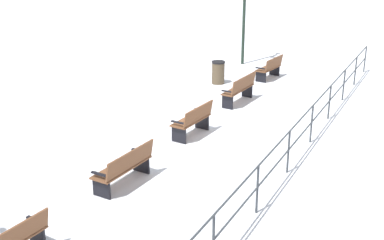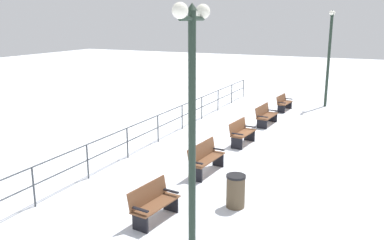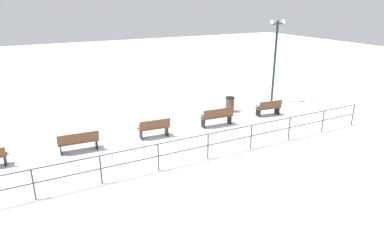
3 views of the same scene
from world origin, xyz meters
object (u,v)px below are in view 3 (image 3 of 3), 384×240
bench_nearest (269,108)px  lamppost_near (276,50)px  bench_fourth (78,141)px  trash_bin (230,104)px  bench_third (154,128)px  bench_second (217,116)px

bench_nearest → lamppost_near: lamppost_near is taller
bench_fourth → trash_bin: size_ratio=1.95×
bench_nearest → lamppost_near: bearing=-36.9°
bench_third → trash_bin: size_ratio=1.71×
bench_nearest → bench_second: size_ratio=0.85×
bench_second → bench_fourth: 6.78m
bench_fourth → trash_bin: bench_fourth is taller
bench_nearest → bench_fourth: (-0.03, 10.17, 0.01)m
trash_bin → bench_nearest: bearing=-135.5°
bench_second → trash_bin: (1.66, -1.86, -0.08)m
bench_second → bench_third: 3.39m
bench_third → lamppost_near: (1.93, -8.58, 2.75)m
lamppost_near → bench_fourth: bearing=99.1°
bench_nearest → bench_third: size_ratio=0.99×
lamppost_near → trash_bin: lamppost_near is taller
bench_fourth → lamppost_near: size_ratio=0.34×
bench_nearest → trash_bin: (1.55, 1.52, -0.01)m
bench_second → lamppost_near: (1.98, -5.19, 2.72)m
bench_nearest → lamppost_near: 3.81m
bench_nearest → trash_bin: size_ratio=1.68×
bench_second → bench_third: bearing=93.1°
bench_second → trash_bin: 2.49m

